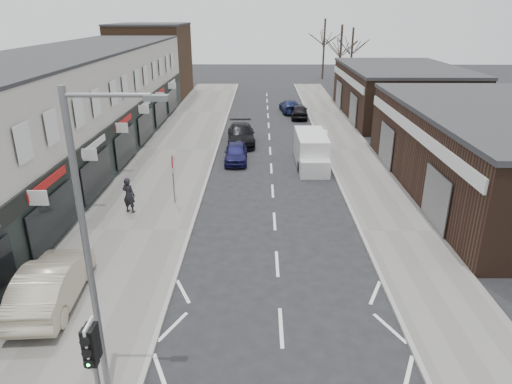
{
  "coord_description": "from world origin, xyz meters",
  "views": [
    {
      "loc": [
        -0.67,
        -10.06,
        9.51
      ],
      "look_at": [
        -0.87,
        7.3,
        2.6
      ],
      "focal_mm": 32.0,
      "sensor_mm": 36.0,
      "label": 1
    }
  ],
  "objects_px": {
    "traffic_light": "(93,354)",
    "pedestrian": "(129,195)",
    "street_lamp": "(93,240)",
    "parked_car_left_a": "(236,153)",
    "parked_car_right_a": "(317,137)",
    "white_van": "(311,151)",
    "sedan_on_pavement": "(52,283)",
    "parked_car_left_b": "(241,134)",
    "parked_car_right_c": "(290,106)",
    "warning_sign": "(173,165)",
    "parked_car_right_b": "(300,111)"
  },
  "relations": [
    {
      "from": "street_lamp",
      "to": "parked_car_right_b",
      "type": "height_order",
      "value": "street_lamp"
    },
    {
      "from": "parked_car_right_b",
      "to": "parked_car_right_c",
      "type": "height_order",
      "value": "parked_car_right_b"
    },
    {
      "from": "white_van",
      "to": "parked_car_right_a",
      "type": "height_order",
      "value": "white_van"
    },
    {
      "from": "traffic_light",
      "to": "pedestrian",
      "type": "xyz_separation_m",
      "value": [
        -2.81,
        12.77,
        -1.39
      ]
    },
    {
      "from": "parked_car_right_c",
      "to": "pedestrian",
      "type": "bearing_deg",
      "value": 63.59
    },
    {
      "from": "traffic_light",
      "to": "white_van",
      "type": "relative_size",
      "value": 0.58
    },
    {
      "from": "sedan_on_pavement",
      "to": "parked_car_left_a",
      "type": "relative_size",
      "value": 1.27
    },
    {
      "from": "parked_car_right_a",
      "to": "parked_car_left_b",
      "type": "bearing_deg",
      "value": -0.31
    },
    {
      "from": "parked_car_right_b",
      "to": "parked_car_left_b",
      "type": "bearing_deg",
      "value": 63.53
    },
    {
      "from": "white_van",
      "to": "pedestrian",
      "type": "height_order",
      "value": "white_van"
    },
    {
      "from": "parked_car_left_a",
      "to": "parked_car_right_a",
      "type": "xyz_separation_m",
      "value": [
        5.86,
        3.98,
        0.08
      ]
    },
    {
      "from": "street_lamp",
      "to": "sedan_on_pavement",
      "type": "bearing_deg",
      "value": 129.59
    },
    {
      "from": "street_lamp",
      "to": "parked_car_left_b",
      "type": "relative_size",
      "value": 1.6
    },
    {
      "from": "traffic_light",
      "to": "parked_car_left_a",
      "type": "xyz_separation_m",
      "value": [
        2.04,
        21.36,
        -1.78
      ]
    },
    {
      "from": "traffic_light",
      "to": "parked_car_left_b",
      "type": "bearing_deg",
      "value": 85.15
    },
    {
      "from": "pedestrian",
      "to": "parked_car_left_a",
      "type": "relative_size",
      "value": 0.49
    },
    {
      "from": "traffic_light",
      "to": "white_van",
      "type": "bearing_deg",
      "value": 71.3
    },
    {
      "from": "sedan_on_pavement",
      "to": "parked_car_right_a",
      "type": "bearing_deg",
      "value": -123.7
    },
    {
      "from": "traffic_light",
      "to": "sedan_on_pavement",
      "type": "bearing_deg",
      "value": 123.28
    },
    {
      "from": "parked_car_left_b",
      "to": "street_lamp",
      "type": "bearing_deg",
      "value": -98.92
    },
    {
      "from": "traffic_light",
      "to": "parked_car_right_b",
      "type": "relative_size",
      "value": 0.8
    },
    {
      "from": "warning_sign",
      "to": "parked_car_right_c",
      "type": "relative_size",
      "value": 0.63
    },
    {
      "from": "warning_sign",
      "to": "parked_car_left_b",
      "type": "distance_m",
      "value": 12.37
    },
    {
      "from": "traffic_light",
      "to": "warning_sign",
      "type": "bearing_deg",
      "value": 93.1
    },
    {
      "from": "warning_sign",
      "to": "parked_car_left_a",
      "type": "bearing_deg",
      "value": 69.12
    },
    {
      "from": "warning_sign",
      "to": "parked_car_left_a",
      "type": "distance_m",
      "value": 8.01
    },
    {
      "from": "parked_car_right_a",
      "to": "white_van",
      "type": "bearing_deg",
      "value": 84.86
    },
    {
      "from": "traffic_light",
      "to": "parked_car_left_b",
      "type": "relative_size",
      "value": 0.62
    },
    {
      "from": "parked_car_left_a",
      "to": "parked_car_right_c",
      "type": "distance_m",
      "value": 16.92
    },
    {
      "from": "street_lamp",
      "to": "parked_car_right_b",
      "type": "distance_m",
      "value": 34.81
    },
    {
      "from": "parked_car_left_b",
      "to": "parked_car_right_b",
      "type": "height_order",
      "value": "parked_car_left_b"
    },
    {
      "from": "traffic_light",
      "to": "street_lamp",
      "type": "relative_size",
      "value": 0.39
    },
    {
      "from": "traffic_light",
      "to": "warning_sign",
      "type": "height_order",
      "value": "traffic_light"
    },
    {
      "from": "parked_car_right_b",
      "to": "parked_car_right_c",
      "type": "xyz_separation_m",
      "value": [
        -0.77,
        2.67,
        -0.04
      ]
    },
    {
      "from": "warning_sign",
      "to": "pedestrian",
      "type": "distance_m",
      "value": 2.67
    },
    {
      "from": "parked_car_left_b",
      "to": "parked_car_right_c",
      "type": "relative_size",
      "value": 1.17
    },
    {
      "from": "pedestrian",
      "to": "white_van",
      "type": "bearing_deg",
      "value": -123.34
    },
    {
      "from": "warning_sign",
      "to": "parked_car_left_a",
      "type": "relative_size",
      "value": 0.72
    },
    {
      "from": "parked_car_right_c",
      "to": "parked_car_left_a",
      "type": "bearing_deg",
      "value": 68.68
    },
    {
      "from": "traffic_light",
      "to": "pedestrian",
      "type": "distance_m",
      "value": 13.15
    },
    {
      "from": "traffic_light",
      "to": "parked_car_right_b",
      "type": "height_order",
      "value": "traffic_light"
    },
    {
      "from": "street_lamp",
      "to": "parked_car_left_a",
      "type": "xyz_separation_m",
      "value": [
        2.17,
        20.14,
        -3.98
      ]
    },
    {
      "from": "street_lamp",
      "to": "sedan_on_pavement",
      "type": "relative_size",
      "value": 1.69
    },
    {
      "from": "street_lamp",
      "to": "parked_car_right_b",
      "type": "bearing_deg",
      "value": 77.49
    },
    {
      "from": "street_lamp",
      "to": "white_van",
      "type": "xyz_separation_m",
      "value": [
        7.14,
        19.51,
        -3.64
      ]
    },
    {
      "from": "street_lamp",
      "to": "warning_sign",
      "type": "xyz_separation_m",
      "value": [
        -0.63,
        12.8,
        -2.42
      ]
    },
    {
      "from": "street_lamp",
      "to": "parked_car_right_a",
      "type": "xyz_separation_m",
      "value": [
        8.03,
        24.12,
        -3.9
      ]
    },
    {
      "from": "street_lamp",
      "to": "parked_car_left_a",
      "type": "height_order",
      "value": "street_lamp"
    },
    {
      "from": "warning_sign",
      "to": "sedan_on_pavement",
      "type": "height_order",
      "value": "warning_sign"
    },
    {
      "from": "street_lamp",
      "to": "sedan_on_pavement",
      "type": "xyz_separation_m",
      "value": [
        -3.26,
        3.94,
        -3.72
      ]
    }
  ]
}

